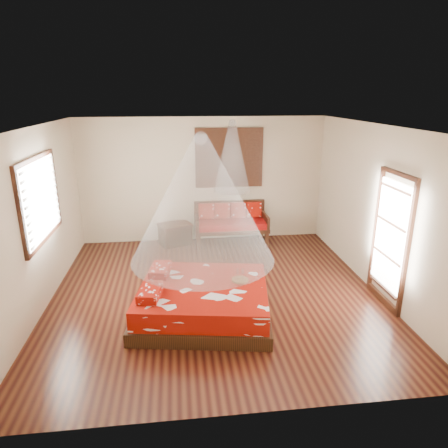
{
  "coord_description": "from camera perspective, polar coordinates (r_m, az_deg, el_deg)",
  "views": [
    {
      "loc": [
        -0.58,
        -6.13,
        3.27
      ],
      "look_at": [
        0.19,
        0.29,
        1.15
      ],
      "focal_mm": 32.0,
      "sensor_mm": 36.0,
      "label": 1
    }
  ],
  "objects": [
    {
      "name": "room",
      "position": [
        6.44,
        -1.34,
        1.24
      ],
      "size": [
        5.54,
        5.54,
        2.84
      ],
      "color": "black",
      "rests_on": "ground"
    },
    {
      "name": "daybed",
      "position": [
        9.02,
        0.99,
        0.38
      ],
      "size": [
        1.63,
        0.72,
        0.94
      ],
      "color": "black",
      "rests_on": "floor"
    },
    {
      "name": "window_left",
      "position": [
        6.86,
        -24.72,
        3.22
      ],
      "size": [
        0.1,
        1.74,
        1.34
      ],
      "color": "black",
      "rests_on": "wall_left"
    },
    {
      "name": "mosquito_net_daybed",
      "position": [
        8.56,
        1.16,
        9.61
      ],
      "size": [
        0.78,
        0.78,
        1.5
      ],
      "primitive_type": "cone",
      "color": "silver",
      "rests_on": "ceiling"
    },
    {
      "name": "wine_tray",
      "position": [
        6.25,
        2.29,
        -7.62
      ],
      "size": [
        0.26,
        0.26,
        0.21
      ],
      "rotation": [
        0.0,
        0.0,
        -0.17
      ],
      "color": "brown",
      "rests_on": "bed"
    },
    {
      "name": "shutter_panel",
      "position": [
        9.03,
        0.74,
        9.42
      ],
      "size": [
        1.52,
        0.06,
        1.32
      ],
      "color": "black",
      "rests_on": "wall_back"
    },
    {
      "name": "mosquito_net_main",
      "position": [
        5.64,
        -3.17,
        3.53
      ],
      "size": [
        2.1,
        2.1,
        1.8
      ],
      "primitive_type": "cone",
      "color": "silver",
      "rests_on": "ceiling"
    },
    {
      "name": "storage_chest",
      "position": [
        9.1,
        -6.99,
        -1.42
      ],
      "size": [
        0.83,
        0.72,
        0.48
      ],
      "rotation": [
        0.0,
        0.0,
        0.37
      ],
      "color": "black",
      "rests_on": "floor"
    },
    {
      "name": "bed",
      "position": [
        6.24,
        -3.07,
        -10.82
      ],
      "size": [
        2.27,
        2.11,
        0.63
      ],
      "rotation": [
        0.0,
        0.0,
        -0.16
      ],
      "color": "black",
      "rests_on": "floor"
    },
    {
      "name": "glazed_door",
      "position": [
        6.81,
        22.64,
        -2.19
      ],
      "size": [
        0.08,
        1.02,
        2.16
      ],
      "color": "black",
      "rests_on": "floor"
    }
  ]
}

